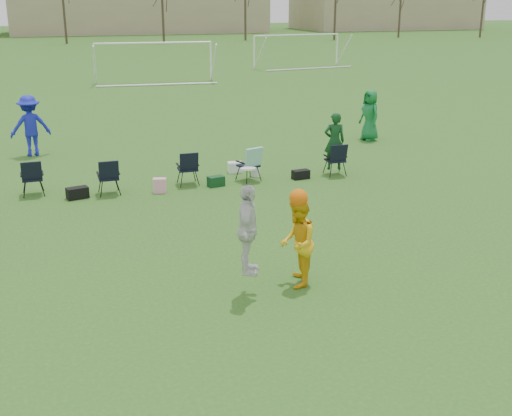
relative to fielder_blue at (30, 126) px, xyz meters
name	(u,v)px	position (x,y,z in m)	size (l,w,h in m)	color
ground	(226,314)	(3.18, -13.05, -1.01)	(260.00, 260.00, 0.00)	#2A591B
fielder_blue	(30,126)	(0.00, 0.00, 0.00)	(1.30, 0.75, 2.02)	#1820B6
fielder_green_far	(370,115)	(11.90, -1.25, -0.08)	(0.91, 0.59, 1.87)	#136B32
center_contest	(278,237)	(4.33, -12.37, 0.00)	(1.79, 1.16, 2.36)	silver
sideline_setup	(216,164)	(5.03, -5.19, -0.46)	(9.24, 1.75, 1.86)	#103D1B
goal_mid	(153,51)	(7.18, 18.95, 0.91)	(7.40, 0.63, 2.46)	white
goal_right	(297,41)	(19.18, 24.95, 0.91)	(7.35, 1.14, 2.46)	white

